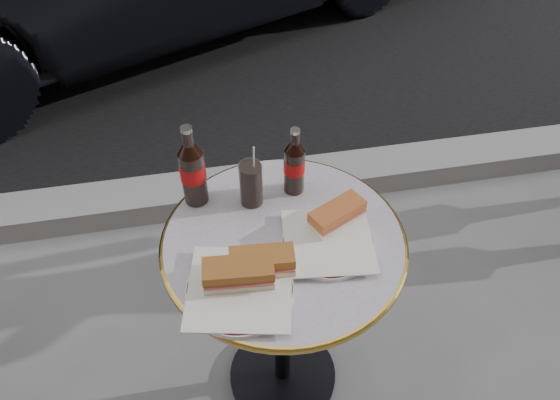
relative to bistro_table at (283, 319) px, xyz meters
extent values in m
plane|color=slate|center=(0.00, 0.00, -0.37)|extent=(80.00, 80.00, 0.00)
cube|color=gray|center=(0.00, 0.90, -0.32)|extent=(40.00, 0.20, 0.12)
cylinder|color=white|center=(-0.13, -0.14, 0.37)|extent=(0.32, 0.32, 0.01)
cylinder|color=silver|center=(0.10, -0.04, 0.37)|extent=(0.29, 0.29, 0.01)
cube|color=#9A5A27|center=(-0.13, -0.12, 0.41)|extent=(0.17, 0.09, 0.06)
cube|color=#9F5C28|center=(-0.07, -0.09, 0.41)|extent=(0.16, 0.08, 0.05)
cube|color=#B75D2E|center=(0.14, 0.02, 0.40)|extent=(0.16, 0.12, 0.05)
cylinder|color=black|center=(-0.06, 0.14, 0.43)|extent=(0.07, 0.07, 0.13)
camera|label=1|loc=(-0.17, -0.87, 1.40)|focal=35.00mm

